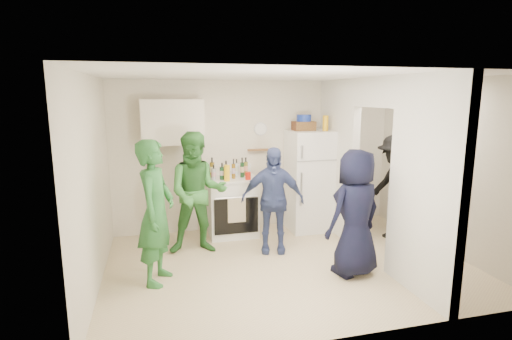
{
  "coord_description": "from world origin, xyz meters",
  "views": [
    {
      "loc": [
        -1.68,
        -4.81,
        2.27
      ],
      "look_at": [
        -0.35,
        0.4,
        1.25
      ],
      "focal_mm": 28.0,
      "sensor_mm": 36.0,
      "label": 1
    }
  ],
  "objects_px": {
    "stove": "(232,206)",
    "person_green_left": "(156,212)",
    "wicker_basket": "(304,126)",
    "blue_bowl": "(304,118)",
    "person_green_center": "(197,193)",
    "fridge": "(309,181)",
    "person_navy": "(355,213)",
    "yellow_cup_stack_top": "(325,123)",
    "person_denim": "(272,200)",
    "person_nook": "(396,188)"
  },
  "relations": [
    {
      "from": "stove",
      "to": "person_green_left",
      "type": "height_order",
      "value": "person_green_left"
    },
    {
      "from": "person_denim",
      "to": "person_navy",
      "type": "bearing_deg",
      "value": -36.67
    },
    {
      "from": "yellow_cup_stack_top",
      "to": "person_navy",
      "type": "bearing_deg",
      "value": -100.49
    },
    {
      "from": "yellow_cup_stack_top",
      "to": "wicker_basket",
      "type": "bearing_deg",
      "value": 154.89
    },
    {
      "from": "yellow_cup_stack_top",
      "to": "person_navy",
      "type": "relative_size",
      "value": 0.15
    },
    {
      "from": "fridge",
      "to": "person_denim",
      "type": "relative_size",
      "value": 1.09
    },
    {
      "from": "wicker_basket",
      "to": "stove",
      "type": "bearing_deg",
      "value": -179.06
    },
    {
      "from": "person_denim",
      "to": "person_nook",
      "type": "relative_size",
      "value": 0.92
    },
    {
      "from": "yellow_cup_stack_top",
      "to": "person_navy",
      "type": "height_order",
      "value": "yellow_cup_stack_top"
    },
    {
      "from": "fridge",
      "to": "yellow_cup_stack_top",
      "type": "height_order",
      "value": "yellow_cup_stack_top"
    },
    {
      "from": "person_green_center",
      "to": "blue_bowl",
      "type": "bearing_deg",
      "value": 24.23
    },
    {
      "from": "yellow_cup_stack_top",
      "to": "person_denim",
      "type": "bearing_deg",
      "value": -147.39
    },
    {
      "from": "person_denim",
      "to": "person_nook",
      "type": "bearing_deg",
      "value": 14.26
    },
    {
      "from": "yellow_cup_stack_top",
      "to": "person_navy",
      "type": "xyz_separation_m",
      "value": [
        -0.31,
        -1.7,
        -1.0
      ]
    },
    {
      "from": "person_green_center",
      "to": "yellow_cup_stack_top",
      "type": "bearing_deg",
      "value": 17.85
    },
    {
      "from": "person_green_left",
      "to": "person_green_center",
      "type": "bearing_deg",
      "value": -15.32
    },
    {
      "from": "stove",
      "to": "person_navy",
      "type": "height_order",
      "value": "person_navy"
    },
    {
      "from": "blue_bowl",
      "to": "person_green_center",
      "type": "xyz_separation_m",
      "value": [
        -1.84,
        -0.63,
        -1.01
      ]
    },
    {
      "from": "person_green_center",
      "to": "person_navy",
      "type": "height_order",
      "value": "person_green_center"
    },
    {
      "from": "stove",
      "to": "wicker_basket",
      "type": "xyz_separation_m",
      "value": [
        1.22,
        0.02,
        1.28
      ]
    },
    {
      "from": "fridge",
      "to": "blue_bowl",
      "type": "bearing_deg",
      "value": 153.43
    },
    {
      "from": "person_nook",
      "to": "person_green_center",
      "type": "bearing_deg",
      "value": -101.05
    },
    {
      "from": "fridge",
      "to": "person_navy",
      "type": "height_order",
      "value": "fridge"
    },
    {
      "from": "person_green_center",
      "to": "wicker_basket",
      "type": "bearing_deg",
      "value": 24.23
    },
    {
      "from": "stove",
      "to": "fridge",
      "type": "xyz_separation_m",
      "value": [
        1.32,
        -0.03,
        0.37
      ]
    },
    {
      "from": "fridge",
      "to": "person_green_center",
      "type": "bearing_deg",
      "value": -163.43
    },
    {
      "from": "person_green_left",
      "to": "person_denim",
      "type": "xyz_separation_m",
      "value": [
        1.63,
        0.59,
        -0.11
      ]
    },
    {
      "from": "fridge",
      "to": "person_nook",
      "type": "xyz_separation_m",
      "value": [
        1.12,
        -0.82,
        -0.0
      ]
    },
    {
      "from": "person_green_center",
      "to": "person_green_left",
      "type": "bearing_deg",
      "value": -119.96
    },
    {
      "from": "stove",
      "to": "person_green_left",
      "type": "distance_m",
      "value": 1.91
    },
    {
      "from": "stove",
      "to": "person_navy",
      "type": "bearing_deg",
      "value": -56.21
    },
    {
      "from": "person_green_left",
      "to": "person_navy",
      "type": "distance_m",
      "value": 2.46
    },
    {
      "from": "stove",
      "to": "person_green_center",
      "type": "relative_size",
      "value": 0.54
    },
    {
      "from": "fridge",
      "to": "wicker_basket",
      "type": "xyz_separation_m",
      "value": [
        -0.1,
        0.05,
        0.92
      ]
    },
    {
      "from": "person_denim",
      "to": "person_green_left",
      "type": "bearing_deg",
      "value": -145.48
    },
    {
      "from": "person_green_center",
      "to": "person_navy",
      "type": "bearing_deg",
      "value": -28.15
    },
    {
      "from": "wicker_basket",
      "to": "person_denim",
      "type": "bearing_deg",
      "value": -132.5
    },
    {
      "from": "person_green_left",
      "to": "person_green_center",
      "type": "height_order",
      "value": "person_green_center"
    },
    {
      "from": "person_green_left",
      "to": "person_nook",
      "type": "bearing_deg",
      "value": -60.99
    },
    {
      "from": "wicker_basket",
      "to": "person_denim",
      "type": "height_order",
      "value": "wicker_basket"
    },
    {
      "from": "fridge",
      "to": "blue_bowl",
      "type": "distance_m",
      "value": 1.05
    },
    {
      "from": "person_navy",
      "to": "fridge",
      "type": "bearing_deg",
      "value": -109.9
    },
    {
      "from": "person_green_left",
      "to": "person_denim",
      "type": "distance_m",
      "value": 1.74
    },
    {
      "from": "person_green_left",
      "to": "person_nook",
      "type": "xyz_separation_m",
      "value": [
        3.64,
        0.57,
        -0.04
      ]
    },
    {
      "from": "blue_bowl",
      "to": "person_green_left",
      "type": "height_order",
      "value": "blue_bowl"
    },
    {
      "from": "wicker_basket",
      "to": "person_green_left",
      "type": "relative_size",
      "value": 0.2
    },
    {
      "from": "fridge",
      "to": "person_green_left",
      "type": "xyz_separation_m",
      "value": [
        -2.52,
        -1.4,
        0.04
      ]
    },
    {
      "from": "stove",
      "to": "wicker_basket",
      "type": "height_order",
      "value": "wicker_basket"
    },
    {
      "from": "blue_bowl",
      "to": "yellow_cup_stack_top",
      "type": "height_order",
      "value": "blue_bowl"
    },
    {
      "from": "stove",
      "to": "wicker_basket",
      "type": "bearing_deg",
      "value": 0.94
    }
  ]
}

